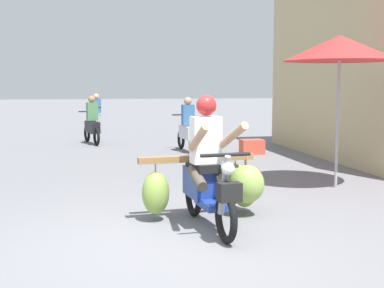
{
  "coord_description": "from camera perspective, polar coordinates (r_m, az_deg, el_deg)",
  "views": [
    {
      "loc": [
        -0.73,
        -5.22,
        1.7
      ],
      "look_at": [
        0.6,
        1.61,
        0.9
      ],
      "focal_mm": 48.13,
      "sensor_mm": 36.0,
      "label": 1
    }
  ],
  "objects": [
    {
      "name": "motorbike_distant_ahead_right",
      "position": [
        19.03,
        -10.53,
        3.01
      ],
      "size": [
        0.53,
        1.61,
        1.4
      ],
      "color": "black",
      "rests_on": "ground"
    },
    {
      "name": "ground_plane",
      "position": [
        5.54,
        -2.97,
        -11.32
      ],
      "size": [
        120.0,
        120.0,
        0.0
      ],
      "primitive_type": "plane",
      "color": "slate"
    },
    {
      "name": "motorbike_distant_far_ahead",
      "position": [
        13.15,
        -0.5,
        1.6
      ],
      "size": [
        0.5,
        1.62,
        1.4
      ],
      "color": "black",
      "rests_on": "ground"
    },
    {
      "name": "motorbike_main_loaded",
      "position": [
        6.45,
        2.74,
        -3.97
      ],
      "size": [
        1.66,
        1.86,
        1.58
      ],
      "color": "black",
      "rests_on": "ground"
    },
    {
      "name": "motorbike_distant_ahead_left",
      "position": [
        15.16,
        -11.02,
        2.13
      ],
      "size": [
        0.62,
        1.59,
        1.4
      ],
      "color": "black",
      "rests_on": "ground"
    },
    {
      "name": "market_umbrella_near_shop",
      "position": [
        8.79,
        16.07,
        10.15
      ],
      "size": [
        1.82,
        1.82,
        2.5
      ],
      "color": "#99999E",
      "rests_on": "ground"
    },
    {
      "name": "produce_crate",
      "position": [
        12.83,
        6.66,
        -0.31
      ],
      "size": [
        0.56,
        0.4,
        0.36
      ],
      "primitive_type": "cube",
      "color": "#CC4C38",
      "rests_on": "ground"
    }
  ]
}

